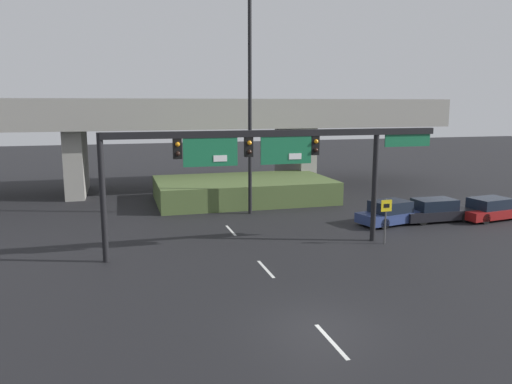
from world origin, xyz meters
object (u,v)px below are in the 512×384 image
at_px(speed_limit_sign, 386,215).
at_px(highway_light_pole_near, 250,88).
at_px(parked_sedan_mid_right, 436,211).
at_px(parked_sedan_near_right, 391,213).
at_px(parked_sedan_far_right, 491,209).
at_px(signal_gantry, 269,152).

xyz_separation_m(speed_limit_sign, highway_light_pole_near, (-4.89, 8.94, 6.64)).
relative_size(speed_limit_sign, parked_sedan_mid_right, 0.50).
bearing_deg(parked_sedan_near_right, highway_light_pole_near, 133.43).
bearing_deg(parked_sedan_near_right, parked_sedan_far_right, -17.36).
relative_size(parked_sedan_near_right, parked_sedan_mid_right, 0.96).
height_order(signal_gantry, speed_limit_sign, signal_gantry).
relative_size(parked_sedan_near_right, parked_sedan_far_right, 0.96).
height_order(signal_gantry, parked_sedan_near_right, signal_gantry).
xyz_separation_m(highway_light_pole_near, parked_sedan_far_right, (14.25, -5.64, -7.56)).
distance_m(parked_sedan_mid_right, parked_sedan_far_right, 3.68).
distance_m(signal_gantry, speed_limit_sign, 6.98).
height_order(speed_limit_sign, parked_sedan_mid_right, speed_limit_sign).
bearing_deg(highway_light_pole_near, parked_sedan_mid_right, -25.74).
relative_size(speed_limit_sign, parked_sedan_near_right, 0.52).
height_order(signal_gantry, highway_light_pole_near, highway_light_pole_near).
height_order(highway_light_pole_near, parked_sedan_mid_right, highway_light_pole_near).
xyz_separation_m(signal_gantry, speed_limit_sign, (6.09, -0.73, -3.32)).
xyz_separation_m(parked_sedan_near_right, parked_sedan_mid_right, (3.08, -0.04, -0.01)).
xyz_separation_m(highway_light_pole_near, parked_sedan_mid_right, (10.61, -5.12, -7.55)).
distance_m(parked_sedan_near_right, parked_sedan_far_right, 6.75).
distance_m(parked_sedan_near_right, parked_sedan_mid_right, 3.08).
height_order(highway_light_pole_near, parked_sedan_near_right, highway_light_pole_near).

